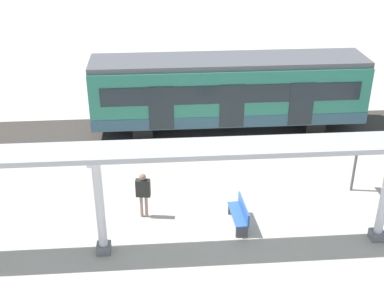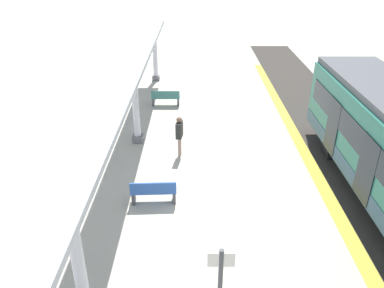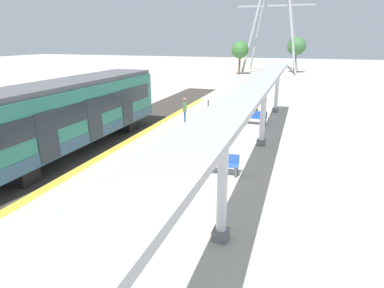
{
  "view_description": "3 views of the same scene",
  "coord_description": "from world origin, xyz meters",
  "px_view_note": "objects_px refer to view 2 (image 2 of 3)",
  "views": [
    {
      "loc": [
        16.37,
        -2.64,
        10.3
      ],
      "look_at": [
        -0.12,
        -1.38,
        1.93
      ],
      "focal_mm": 47.52,
      "sensor_mm": 36.0,
      "label": 1
    },
    {
      "loc": [
        0.96,
        10.44,
        7.54
      ],
      "look_at": [
        1.03,
        -1.58,
        1.36
      ],
      "focal_mm": 35.74,
      "sensor_mm": 36.0,
      "label": 2
    },
    {
      "loc": [
        5.13,
        -12.01,
        5.36
      ],
      "look_at": [
        1.23,
        -0.55,
        1.38
      ],
      "focal_mm": 29.91,
      "sensor_mm": 36.0,
      "label": 3
    }
  ],
  "objects_px": {
    "platform_info_sign": "(220,282)",
    "passenger_by_the_benches": "(179,132)",
    "canopy_pillar_second": "(135,104)",
    "canopy_pillar_nearest": "(155,53)",
    "bench_far_end": "(166,98)",
    "canopy_pillar_third": "(77,257)",
    "bench_mid_platform": "(154,192)"
  },
  "relations": [
    {
      "from": "canopy_pillar_second",
      "to": "bench_far_end",
      "type": "xyz_separation_m",
      "value": [
        -0.92,
        -4.28,
        -1.32
      ]
    },
    {
      "from": "canopy_pillar_third",
      "to": "platform_info_sign",
      "type": "xyz_separation_m",
      "value": [
        -3.0,
        0.24,
        -0.44
      ]
    },
    {
      "from": "canopy_pillar_third",
      "to": "bench_far_end",
      "type": "distance_m",
      "value": 13.24
    },
    {
      "from": "canopy_pillar_second",
      "to": "bench_far_end",
      "type": "distance_m",
      "value": 4.57
    },
    {
      "from": "canopy_pillar_nearest",
      "to": "platform_info_sign",
      "type": "relative_size",
      "value": 1.58
    },
    {
      "from": "passenger_by_the_benches",
      "to": "bench_mid_platform",
      "type": "bearing_deg",
      "value": 77.17
    },
    {
      "from": "canopy_pillar_nearest",
      "to": "bench_far_end",
      "type": "bearing_deg",
      "value": 101.77
    },
    {
      "from": "canopy_pillar_nearest",
      "to": "bench_mid_platform",
      "type": "distance_m",
      "value": 13.32
    },
    {
      "from": "canopy_pillar_nearest",
      "to": "bench_mid_platform",
      "type": "height_order",
      "value": "canopy_pillar_nearest"
    },
    {
      "from": "bench_mid_platform",
      "to": "passenger_by_the_benches",
      "type": "height_order",
      "value": "passenger_by_the_benches"
    },
    {
      "from": "bench_mid_platform",
      "to": "passenger_by_the_benches",
      "type": "xyz_separation_m",
      "value": [
        -0.74,
        -3.25,
        0.63
      ]
    },
    {
      "from": "passenger_by_the_benches",
      "to": "canopy_pillar_second",
      "type": "bearing_deg",
      "value": -33.98
    },
    {
      "from": "canopy_pillar_second",
      "to": "passenger_by_the_benches",
      "type": "distance_m",
      "value": 2.35
    },
    {
      "from": "bench_far_end",
      "to": "platform_info_sign",
      "type": "relative_size",
      "value": 0.68
    },
    {
      "from": "canopy_pillar_second",
      "to": "bench_mid_platform",
      "type": "height_order",
      "value": "canopy_pillar_second"
    },
    {
      "from": "bench_far_end",
      "to": "passenger_by_the_benches",
      "type": "height_order",
      "value": "passenger_by_the_benches"
    },
    {
      "from": "canopy_pillar_second",
      "to": "platform_info_sign",
      "type": "relative_size",
      "value": 1.58
    },
    {
      "from": "bench_far_end",
      "to": "passenger_by_the_benches",
      "type": "xyz_separation_m",
      "value": [
        -0.94,
        5.54,
        0.63
      ]
    },
    {
      "from": "canopy_pillar_nearest",
      "to": "bench_mid_platform",
      "type": "relative_size",
      "value": 2.29
    },
    {
      "from": "platform_info_sign",
      "to": "passenger_by_the_benches",
      "type": "relative_size",
      "value": 1.29
    },
    {
      "from": "canopy_pillar_second",
      "to": "platform_info_sign",
      "type": "distance_m",
      "value": 9.59
    },
    {
      "from": "canopy_pillar_nearest",
      "to": "bench_far_end",
      "type": "xyz_separation_m",
      "value": [
        -0.92,
        4.42,
        -1.32
      ]
    },
    {
      "from": "canopy_pillar_third",
      "to": "bench_far_end",
      "type": "xyz_separation_m",
      "value": [
        -0.92,
        -13.14,
        -1.32
      ]
    },
    {
      "from": "canopy_pillar_second",
      "to": "canopy_pillar_third",
      "type": "xyz_separation_m",
      "value": [
        0.0,
        8.86,
        0.0
      ]
    },
    {
      "from": "canopy_pillar_second",
      "to": "bench_mid_platform",
      "type": "xyz_separation_m",
      "value": [
        -1.12,
        4.5,
        -1.32
      ]
    },
    {
      "from": "bench_far_end",
      "to": "platform_info_sign",
      "type": "bearing_deg",
      "value": 98.85
    },
    {
      "from": "bench_far_end",
      "to": "passenger_by_the_benches",
      "type": "relative_size",
      "value": 0.88
    },
    {
      "from": "canopy_pillar_second",
      "to": "canopy_pillar_nearest",
      "type": "bearing_deg",
      "value": -90.0
    },
    {
      "from": "canopy_pillar_third",
      "to": "bench_far_end",
      "type": "bearing_deg",
      "value": -94.01
    },
    {
      "from": "canopy_pillar_second",
      "to": "canopy_pillar_third",
      "type": "distance_m",
      "value": 8.86
    },
    {
      "from": "platform_info_sign",
      "to": "bench_mid_platform",
      "type": "bearing_deg",
      "value": -67.77
    },
    {
      "from": "canopy_pillar_second",
      "to": "passenger_by_the_benches",
      "type": "relative_size",
      "value": 2.03
    }
  ]
}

